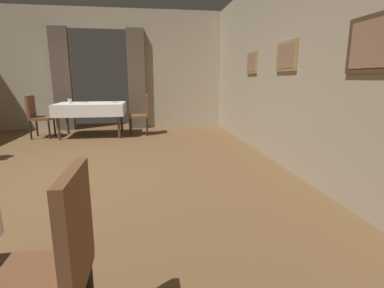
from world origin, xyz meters
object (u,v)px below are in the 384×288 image
(dining_table_mid, at_px, (91,107))
(plate_mid_a, at_px, (114,102))
(plate_mid_c, at_px, (83,102))
(chair_mid_left, at_px, (37,115))
(glass_mid_b, at_px, (70,101))
(chair_mid_right, at_px, (142,113))
(chair_near_right, at_px, (50,267))

(dining_table_mid, xyz_separation_m, plate_mid_a, (0.50, 0.15, 0.09))
(dining_table_mid, bearing_deg, plate_mid_c, 139.06)
(chair_mid_left, height_order, plate_mid_c, chair_mid_left)
(dining_table_mid, relative_size, glass_mid_b, 14.96)
(chair_mid_right, relative_size, chair_mid_left, 1.00)
(glass_mid_b, relative_size, plate_mid_c, 0.44)
(plate_mid_c, bearing_deg, dining_table_mid, -40.94)
(plate_mid_a, relative_size, glass_mid_b, 2.13)
(chair_mid_left, bearing_deg, chair_mid_right, 1.23)
(chair_near_right, distance_m, chair_mid_left, 6.03)
(glass_mid_b, bearing_deg, chair_near_right, -77.50)
(dining_table_mid, height_order, glass_mid_b, glass_mid_b)
(chair_near_right, bearing_deg, plate_mid_a, 93.29)
(plate_mid_a, bearing_deg, plate_mid_c, 177.82)
(chair_mid_right, bearing_deg, dining_table_mid, 179.50)
(dining_table_mid, bearing_deg, glass_mid_b, -179.68)
(dining_table_mid, distance_m, chair_mid_right, 1.14)
(chair_near_right, xyz_separation_m, plate_mid_a, (-0.34, 5.91, 0.24))
(chair_near_right, bearing_deg, plate_mid_c, 99.90)
(chair_mid_left, distance_m, glass_mid_b, 0.75)
(plate_mid_a, height_order, glass_mid_b, glass_mid_b)
(plate_mid_a, relative_size, plate_mid_c, 0.94)
(chair_near_right, xyz_separation_m, chair_mid_left, (-1.97, 5.70, 0.00))
(plate_mid_c, bearing_deg, chair_mid_right, -7.86)
(dining_table_mid, height_order, plate_mid_c, plate_mid_c)
(dining_table_mid, xyz_separation_m, chair_near_right, (0.84, -5.76, -0.15))
(chair_mid_left, height_order, plate_mid_a, chair_mid_left)
(chair_near_right, height_order, chair_mid_right, same)
(chair_near_right, distance_m, chair_mid_right, 5.76)
(dining_table_mid, relative_size, plate_mid_c, 6.61)
(chair_mid_right, xyz_separation_m, chair_mid_left, (-2.26, -0.05, 0.00))
(plate_mid_a, bearing_deg, dining_table_mid, -163.42)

